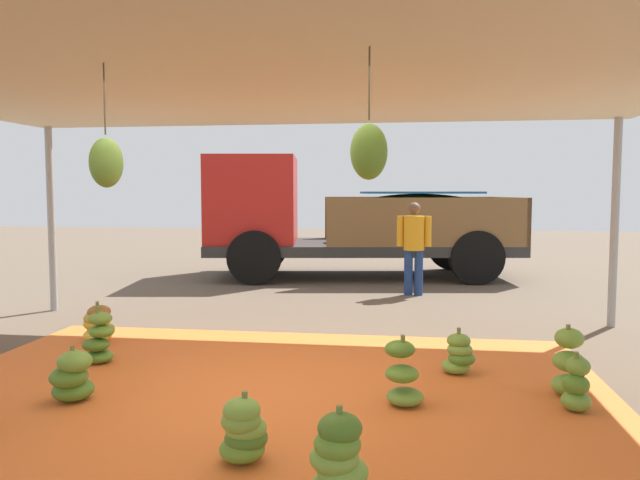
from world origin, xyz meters
TOP-DOWN VIEW (x-y plane):
  - ground_plane at (0.00, 3.00)m, footprint 40.00×40.00m
  - tarp_orange at (0.00, 0.00)m, footprint 5.95×4.72m
  - tent_canopy at (0.00, -0.09)m, footprint 8.00×7.00m
  - banana_bunch_0 at (2.53, 0.10)m, footprint 0.27×0.29m
  - banana_bunch_1 at (1.71, 0.95)m, footprint 0.33×0.31m
  - banana_bunch_3 at (-2.22, 1.61)m, footprint 0.45×0.45m
  - banana_bunch_4 at (0.85, -1.57)m, footprint 0.41×0.40m
  - banana_bunch_5 at (2.57, 0.48)m, footprint 0.37×0.39m
  - banana_bunch_6 at (0.21, -1.14)m, footprint 0.41×0.41m
  - banana_bunch_7 at (-1.45, -0.26)m, footprint 0.46×0.47m
  - banana_bunch_8 at (-1.79, 0.82)m, footprint 0.40×0.40m
  - banana_bunch_9 at (1.19, 0.04)m, footprint 0.41×0.41m
  - cargo_truck_main at (0.05, 7.42)m, footprint 6.29×3.14m
  - worker_0 at (1.34, 5.35)m, footprint 0.56×0.34m

SIDE VIEW (x-z plane):
  - ground_plane at x=0.00m, z-range 0.00..0.00m
  - tarp_orange at x=0.00m, z-range 0.00..0.01m
  - banana_bunch_1 at x=1.71m, z-range -0.03..0.40m
  - banana_bunch_0 at x=2.53m, z-range -0.03..0.44m
  - banana_bunch_7 at x=-1.45m, z-range -0.02..0.43m
  - banana_bunch_6 at x=0.21m, z-range -0.02..0.44m
  - banana_bunch_3 at x=-2.22m, z-range -0.02..0.44m
  - banana_bunch_9 at x=1.19m, z-range -0.04..0.52m
  - banana_bunch_8 at x=-1.79m, z-range -0.04..0.53m
  - banana_bunch_4 at x=0.85m, z-range -0.02..0.52m
  - banana_bunch_5 at x=2.57m, z-range -0.03..0.56m
  - worker_0 at x=1.34m, z-range 0.13..1.66m
  - cargo_truck_main at x=0.05m, z-range -0.02..2.38m
  - tent_canopy at x=0.00m, z-range 1.26..3.94m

